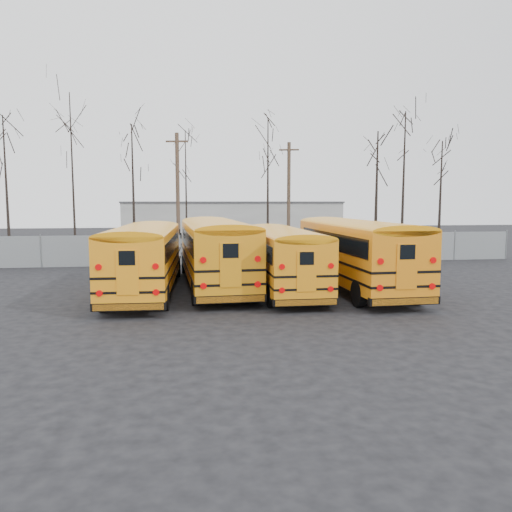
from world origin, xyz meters
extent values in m
plane|color=black|center=(0.00, 0.00, 0.00)|extent=(120.00, 120.00, 0.00)
cube|color=gray|center=(0.00, 12.00, 1.00)|extent=(40.00, 0.04, 2.00)
cube|color=beige|center=(2.00, 32.00, 2.00)|extent=(22.00, 8.00, 4.00)
cylinder|color=black|center=(-6.14, -1.70, 0.51)|extent=(0.33, 1.04, 1.02)
cylinder|color=black|center=(-3.83, -1.80, 0.51)|extent=(0.33, 1.04, 1.02)
cylinder|color=black|center=(-5.76, 6.90, 0.51)|extent=(0.33, 1.04, 1.02)
cylinder|color=black|center=(-3.45, 6.80, 0.51)|extent=(0.33, 1.04, 1.02)
cube|color=orange|center=(-4.84, 1.58, 1.72)|extent=(2.98, 9.64, 2.41)
cube|color=orange|center=(-4.59, 7.21, 1.02)|extent=(2.38, 1.84, 1.02)
cube|color=black|center=(-4.85, 1.37, 2.25)|extent=(2.98, 8.61, 0.72)
cube|color=black|center=(-4.80, 2.45, 0.97)|extent=(3.09, 11.40, 0.09)
cube|color=black|center=(-4.80, 2.45, 1.49)|extent=(3.09, 11.40, 0.09)
cube|color=black|center=(-5.04, -3.08, 0.46)|extent=(2.63, 0.34, 0.29)
cube|color=black|center=(-4.55, 8.03, 0.46)|extent=(2.47, 0.31, 0.27)
cube|color=orange|center=(-5.05, -3.19, 1.69)|extent=(0.77, 0.07, 1.59)
cylinder|color=#B20505|center=(-6.02, -3.16, 0.97)|extent=(0.23, 0.05, 0.23)
cylinder|color=#B20505|center=(-4.08, -3.25, 0.97)|extent=(0.23, 0.05, 0.23)
cylinder|color=#B20505|center=(-6.02, -3.16, 1.90)|extent=(0.23, 0.05, 0.23)
cylinder|color=#B20505|center=(-4.08, -3.25, 1.90)|extent=(0.23, 0.05, 0.23)
cylinder|color=black|center=(-2.64, -0.97, 0.54)|extent=(0.35, 1.10, 1.08)
cylinder|color=black|center=(-0.20, -0.86, 0.54)|extent=(0.35, 1.10, 1.08)
cylinder|color=black|center=(-3.05, 8.12, 0.54)|extent=(0.35, 1.10, 1.08)
cylinder|color=black|center=(-0.61, 8.23, 0.54)|extent=(0.35, 1.10, 1.08)
cube|color=orange|center=(-1.58, 2.60, 1.81)|extent=(3.16, 10.19, 2.55)
cube|color=orange|center=(-1.85, 8.55, 1.08)|extent=(2.52, 1.95, 1.08)
cube|color=black|center=(-1.57, 2.38, 2.38)|extent=(3.15, 9.11, 0.76)
cube|color=black|center=(-1.62, 3.52, 1.03)|extent=(3.27, 12.05, 0.10)
cube|color=black|center=(-1.62, 3.52, 1.57)|extent=(3.27, 12.05, 0.10)
cube|color=black|center=(-1.36, -2.32, 0.49)|extent=(2.78, 0.36, 0.30)
cube|color=black|center=(-1.89, 9.42, 0.49)|extent=(2.61, 0.33, 0.28)
cube|color=orange|center=(-1.35, -2.44, 1.79)|extent=(0.81, 0.08, 1.68)
cylinder|color=#B20505|center=(-2.38, -2.50, 1.03)|extent=(0.24, 0.05, 0.24)
cylinder|color=#B20505|center=(-0.32, -2.41, 1.03)|extent=(0.24, 0.05, 0.24)
cylinder|color=#B20505|center=(-2.38, -2.50, 2.00)|extent=(0.24, 0.05, 0.24)
cylinder|color=#B20505|center=(-0.32, -2.41, 2.00)|extent=(0.24, 0.05, 0.24)
cylinder|color=black|center=(0.29, -1.83, 0.48)|extent=(0.28, 0.97, 0.97)
cylinder|color=black|center=(2.48, -1.84, 0.48)|extent=(0.28, 0.97, 0.97)
cylinder|color=black|center=(0.33, 6.31, 0.48)|extent=(0.28, 0.97, 0.97)
cylinder|color=black|center=(2.52, 6.30, 0.48)|extent=(0.28, 0.97, 0.97)
cube|color=orange|center=(1.40, 1.32, 1.62)|extent=(2.47, 9.03, 2.28)
cube|color=orange|center=(1.43, 6.65, 0.97)|extent=(2.19, 1.66, 0.97)
cube|color=black|center=(1.40, 1.12, 2.13)|extent=(2.51, 8.06, 0.68)
cube|color=black|center=(1.40, 2.14, 0.92)|extent=(2.51, 10.69, 0.09)
cube|color=black|center=(1.40, 2.14, 1.41)|extent=(2.51, 10.69, 0.09)
cube|color=black|center=(1.38, -3.09, 0.44)|extent=(2.48, 0.23, 0.27)
cube|color=black|center=(1.43, 7.42, 0.44)|extent=(2.33, 0.21, 0.25)
cube|color=orange|center=(1.38, -3.20, 1.60)|extent=(0.73, 0.04, 1.50)
cylinder|color=#B20505|center=(0.45, -3.21, 0.92)|extent=(0.21, 0.04, 0.21)
cylinder|color=#B20505|center=(2.30, -3.22, 0.92)|extent=(0.21, 0.04, 0.21)
cylinder|color=#B20505|center=(0.45, -3.21, 1.79)|extent=(0.21, 0.04, 0.21)
cylinder|color=#B20505|center=(2.30, -3.22, 1.79)|extent=(0.21, 0.04, 0.21)
cylinder|color=black|center=(3.73, -2.30, 0.54)|extent=(0.33, 1.09, 1.08)
cylinder|color=black|center=(6.17, -2.24, 0.54)|extent=(0.33, 1.09, 1.08)
cylinder|color=black|center=(3.49, 6.79, 0.54)|extent=(0.33, 1.09, 1.08)
cylinder|color=black|center=(5.94, 6.86, 0.54)|extent=(0.33, 1.09, 1.08)
cube|color=orange|center=(4.86, 1.25, 1.81)|extent=(2.97, 10.14, 2.55)
cube|color=orange|center=(4.70, 7.21, 1.08)|extent=(2.48, 1.90, 1.08)
cube|color=black|center=(4.86, 1.03, 2.38)|extent=(2.99, 9.06, 0.76)
cube|color=black|center=(4.83, 2.17, 1.03)|extent=(3.05, 12.01, 0.10)
cube|color=black|center=(4.83, 2.17, 1.57)|extent=(3.05, 12.01, 0.10)
cube|color=black|center=(4.99, -3.68, 0.49)|extent=(2.78, 0.31, 0.30)
cube|color=black|center=(4.68, 8.07, 0.49)|extent=(2.60, 0.28, 0.28)
cube|color=orange|center=(4.99, -3.80, 1.79)|extent=(0.81, 0.06, 1.68)
cylinder|color=#B20505|center=(3.96, -3.83, 1.03)|extent=(0.24, 0.05, 0.24)
cylinder|color=#B20505|center=(6.02, -3.78, 1.03)|extent=(0.24, 0.05, 0.24)
cylinder|color=#B20505|center=(3.96, -3.83, 2.00)|extent=(0.24, 0.05, 0.24)
cylinder|color=#B20505|center=(6.02, -3.78, 2.00)|extent=(0.24, 0.05, 0.24)
cylinder|color=#503B2D|center=(-3.45, 15.57, 4.49)|extent=(0.28, 0.28, 8.99)
cube|color=#503B2D|center=(-3.45, 15.57, 8.39)|extent=(1.59, 0.44, 0.12)
cylinder|color=#4D3B2B|center=(5.06, 17.36, 4.34)|extent=(0.27, 0.27, 8.67)
cube|color=#4D3B2B|center=(5.06, 17.36, 8.10)|extent=(1.52, 0.49, 0.12)
cone|color=black|center=(-15.15, 15.96, 5.00)|extent=(0.26, 0.26, 10.00)
cone|color=black|center=(-10.85, 16.58, 5.88)|extent=(0.26, 0.26, 11.77)
cone|color=black|center=(-6.66, 16.63, 4.84)|extent=(0.26, 0.26, 9.67)
cone|color=black|center=(-2.84, 17.68, 4.73)|extent=(0.26, 0.26, 9.46)
cone|color=black|center=(3.03, 15.07, 5.05)|extent=(0.26, 0.26, 10.09)
cone|color=black|center=(10.66, 13.50, 4.55)|extent=(0.26, 0.26, 9.09)
cone|color=black|center=(12.88, 13.91, 5.30)|extent=(0.26, 0.26, 10.60)
cone|color=black|center=(17.97, 17.92, 4.53)|extent=(0.26, 0.26, 9.06)
camera|label=1|loc=(-3.09, -20.89, 4.18)|focal=35.00mm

